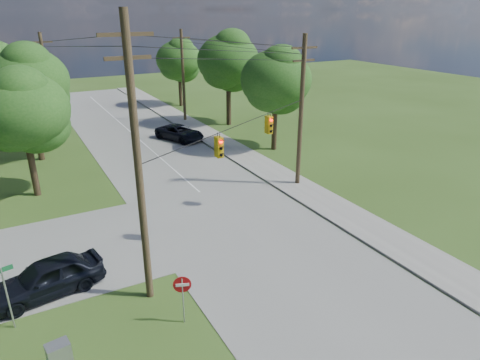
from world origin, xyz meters
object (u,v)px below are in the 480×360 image
car_cross_dark (47,277)px  control_cabinet (60,360)px  pole_sw (138,165)px  pole_ne (301,111)px  do_not_enter_sign (182,289)px  pole_north_e (183,75)px  pole_north_w (48,85)px  car_main_north (180,133)px

car_cross_dark → control_cabinet: bearing=-11.5°
pole_sw → pole_ne: bearing=29.4°
pole_sw → do_not_enter_sign: pole_sw is taller
pole_north_e → car_cross_dark: (-17.42, -27.30, -4.27)m
pole_north_w → car_cross_dark: 27.86m
pole_north_e → do_not_enter_sign: pole_north_e is taller
pole_sw → pole_north_w: bearing=90.8°
car_main_north → pole_sw: bearing=-137.9°
car_cross_dark → car_main_north: bearing=135.2°
pole_sw → pole_north_w: pole_sw is taller
car_cross_dark → car_main_north: (14.02, 20.15, -0.11)m
pole_sw → pole_ne: (13.50, 7.60, -0.76)m
car_main_north → do_not_enter_sign: do_not_enter_sign is taller
pole_sw → control_cabinet: pole_sw is taller
pole_ne → do_not_enter_sign: pole_ne is taller
pole_ne → pole_north_e: pole_ne is taller
car_main_north → control_cabinet: size_ratio=3.73×
car_cross_dark → pole_ne: bearing=97.0°
pole_sw → car_main_north: (10.10, 22.45, -5.48)m
pole_sw → car_main_north: bearing=65.8°
pole_north_w → do_not_enter_sign: bearing=-88.0°
control_cabinet → do_not_enter_sign: 4.87m
pole_ne → control_cabinet: bearing=-149.1°
pole_north_w → car_main_north: (10.50, -7.15, -4.38)m
pole_north_e → control_cabinet: size_ratio=7.24×
control_cabinet → do_not_enter_sign: do_not_enter_sign is taller
pole_north_e → pole_north_w: size_ratio=1.00×
car_main_north → control_cabinet: car_main_north is taller
car_cross_dark → do_not_enter_sign: 6.61m
pole_ne → do_not_enter_sign: 16.69m
pole_ne → car_cross_dark: size_ratio=2.16×
pole_sw → pole_north_w: 29.62m
car_cross_dark → control_cabinet: size_ratio=3.51×
car_main_north → control_cabinet: bearing=-142.9°
pole_sw → car_cross_dark: (-3.92, 2.30, -5.37)m
car_cross_dark → control_cabinet: (-0.14, -5.22, -0.17)m
pole_sw → pole_north_e: bearing=65.5°
pole_ne → pole_north_w: 26.03m
pole_ne → pole_north_e: (-0.00, 22.00, -0.34)m
do_not_enter_sign → control_cabinet: bearing=-152.8°
control_cabinet → car_cross_dark: bearing=79.7°
pole_north_e → car_cross_dark: pole_north_e is taller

